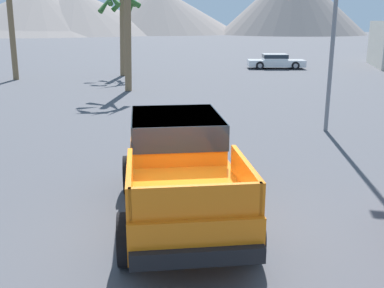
# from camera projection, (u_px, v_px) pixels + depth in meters

# --- Properties ---
(ground_plane) EXTENTS (320.00, 320.00, 0.00)m
(ground_plane) POSITION_uv_depth(u_px,v_px,m) (187.00, 229.00, 8.31)
(ground_plane) COLOR #4C4C51
(orange_pickup_truck) EXTENTS (3.48, 5.54, 1.87)m
(orange_pickup_truck) POSITION_uv_depth(u_px,v_px,m) (179.00, 161.00, 8.77)
(orange_pickup_truck) COLOR orange
(orange_pickup_truck) RESTS_ON ground_plane
(parked_car_white) EXTENTS (4.74, 2.54, 1.16)m
(parked_car_white) POSITION_uv_depth(u_px,v_px,m) (276.00, 61.00, 36.00)
(parked_car_white) COLOR white
(parked_car_white) RESTS_ON ground_plane
(palm_tree_tall) EXTENTS (3.07, 3.06, 5.88)m
(palm_tree_tall) POSITION_uv_depth(u_px,v_px,m) (122.00, 10.00, 30.37)
(palm_tree_tall) COLOR brown
(palm_tree_tall) RESTS_ON ground_plane
(distant_mountain_range) EXTENTS (122.56, 70.52, 18.46)m
(distant_mountain_range) POSITION_uv_depth(u_px,v_px,m) (112.00, 11.00, 126.97)
(distant_mountain_range) COLOR gray
(distant_mountain_range) RESTS_ON ground_plane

